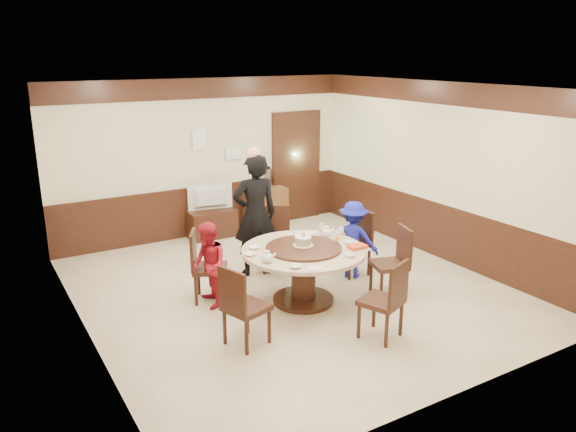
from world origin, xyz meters
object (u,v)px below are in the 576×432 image
shrimp_platter (357,248)px  thermos (268,178)px  person_blue (353,240)px  television (211,198)px  side_cabinet (266,208)px  person_standing (255,215)px  person_red (208,265)px  banquet_table (303,264)px  tv_stand (212,223)px  birthday_cake (303,241)px

shrimp_platter → thermos: (0.65, 3.60, 0.16)m
person_blue → thermos: (0.13, 2.83, 0.36)m
television → side_cabinet: size_ratio=1.01×
person_standing → person_red: 1.31m
thermos → shrimp_platter: bearing=-100.2°
banquet_table → person_red: size_ratio=1.43×
side_cabinet → thermos: (0.06, 0.00, 0.56)m
banquet_table → person_red: person_red is taller
banquet_table → side_cabinet: size_ratio=2.04×
tv_stand → thermos: size_ratio=2.24×
person_standing → side_cabinet: size_ratio=2.30×
person_standing → tv_stand: 2.08m
tv_stand → television: (0.00, 0.00, 0.48)m
banquet_table → thermos: thermos is taller
birthday_cake → person_standing: bearing=94.8°
tv_stand → television: bearing=0.0°
shrimp_platter → side_cabinet: shrimp_platter is taller
person_standing → person_red: bearing=42.4°
person_blue → birthday_cake: bearing=64.9°
side_cabinet → television: bearing=-178.5°
person_standing → thermos: size_ratio=4.84×
tv_stand → side_cabinet: size_ratio=1.06×
shrimp_platter → tv_stand: shrimp_platter is taller
person_standing → birthday_cake: bearing=103.8°
person_blue → person_red: bearing=44.3°
person_red → shrimp_platter: (1.71, -0.91, 0.21)m
person_blue → shrimp_platter: (-0.52, -0.77, 0.20)m
birthday_cake → television: (0.03, 3.13, -0.11)m
person_red → person_standing: bearing=132.8°
banquet_table → person_blue: bearing=18.8°
person_red → television: person_red is taller
birthday_cake → side_cabinet: (1.15, 3.16, -0.47)m
birthday_cake → person_red: bearing=157.6°
birthday_cake → thermos: bearing=69.0°
banquet_table → person_standing: 1.28m
person_standing → person_blue: size_ratio=1.59×
person_red → birthday_cake: (1.15, -0.48, 0.27)m
birthday_cake → tv_stand: (0.03, 3.13, -0.59)m
banquet_table → birthday_cake: size_ratio=6.10×
person_standing → birthday_cake: size_ratio=6.86×
person_red → person_blue: size_ratio=0.99×
television → side_cabinet: television is taller
tv_stand → birthday_cake: bearing=-90.6°
side_cabinet → thermos: 0.57m
birthday_cake → shrimp_platter: 0.72m
person_blue → birthday_cake: (-1.08, -0.33, 0.27)m
person_red → person_blue: bearing=95.5°
person_blue → side_cabinet: person_blue is taller
person_red → thermos: (2.36, 2.69, 0.37)m
birthday_cake → shrimp_platter: (0.56, -0.44, -0.07)m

